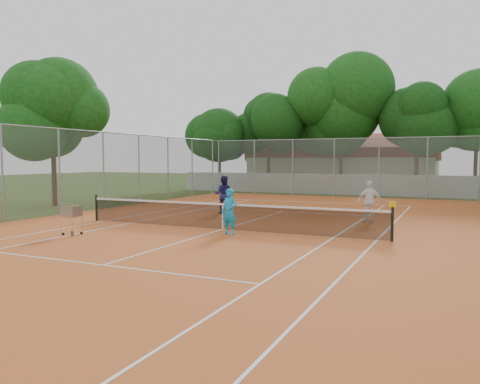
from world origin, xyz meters
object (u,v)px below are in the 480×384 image
at_px(clubhouse, 343,163).
at_px(ball_hopper, 72,219).
at_px(player_far_left, 224,194).
at_px(player_near, 229,212).
at_px(tennis_net, 223,216).
at_px(player_far_right, 370,202).

distance_m(clubhouse, ball_hopper, 32.41).
bearing_deg(player_far_left, player_near, 104.16).
bearing_deg(player_near, tennis_net, 134.89).
distance_m(tennis_net, player_far_left, 5.21).
distance_m(clubhouse, player_far_right, 25.61).
relative_size(player_far_right, ball_hopper, 1.54).
xyz_separation_m(player_near, ball_hopper, (-4.76, -2.36, -0.23)).
xyz_separation_m(tennis_net, player_near, (0.73, -0.94, 0.30)).
bearing_deg(player_near, player_far_right, 60.92).
relative_size(clubhouse, player_far_right, 9.66).
bearing_deg(ball_hopper, player_far_right, 55.62).
height_order(tennis_net, clubhouse, clubhouse).
xyz_separation_m(clubhouse, player_far_right, (6.54, -24.73, -1.33)).
relative_size(player_far_left, ball_hopper, 1.63).
xyz_separation_m(player_near, player_far_right, (3.80, 5.21, 0.06)).
height_order(player_near, player_far_left, player_far_left).
bearing_deg(clubhouse, ball_hopper, -93.59).
height_order(player_far_right, ball_hopper, player_far_right).
distance_m(player_far_right, ball_hopper, 11.44).
bearing_deg(player_far_left, tennis_net, 102.05).
relative_size(clubhouse, player_near, 10.44).
bearing_deg(player_near, clubhouse, 102.24).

